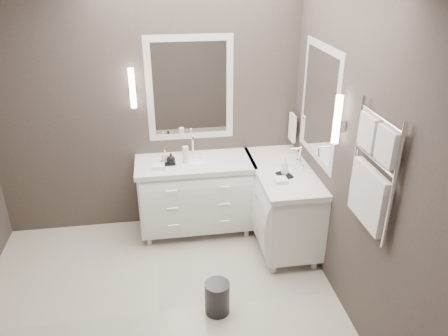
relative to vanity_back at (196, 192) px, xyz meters
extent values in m
cube|color=beige|center=(-0.45, -1.23, -0.49)|extent=(3.20, 3.00, 0.01)
cube|color=#413834|center=(-0.45, 0.28, 0.86)|extent=(3.20, 0.01, 2.70)
cube|color=#413834|center=(-0.45, -2.73, 0.86)|extent=(3.20, 0.01, 2.70)
cube|color=#413834|center=(1.15, -1.23, 0.86)|extent=(0.01, 3.00, 2.70)
cube|color=white|center=(0.00, 0.00, -0.04)|extent=(1.20, 0.55, 0.70)
cube|color=white|center=(0.00, 0.00, 0.34)|extent=(1.24, 0.59, 0.05)
ellipsoid|color=white|center=(0.00, 0.00, 0.32)|extent=(0.36, 0.28, 0.12)
cylinder|color=white|center=(0.00, 0.16, 0.47)|extent=(0.02, 0.02, 0.22)
cube|color=white|center=(0.88, -0.33, -0.04)|extent=(0.55, 1.20, 0.70)
cube|color=white|center=(0.88, -0.33, 0.34)|extent=(0.59, 1.24, 0.05)
ellipsoid|color=white|center=(0.88, -0.33, 0.32)|extent=(0.36, 0.28, 0.12)
cylinder|color=white|center=(1.04, -0.33, 0.47)|extent=(0.02, 0.02, 0.22)
cube|color=white|center=(0.00, 0.26, 1.06)|extent=(0.90, 0.02, 1.10)
cube|color=white|center=(0.00, 0.26, 1.06)|extent=(0.77, 0.02, 0.96)
cube|color=white|center=(1.14, -0.43, 1.06)|extent=(0.02, 0.90, 1.10)
cube|color=white|center=(1.14, -0.43, 1.06)|extent=(0.02, 0.90, 0.96)
cube|color=white|center=(-0.58, 0.20, 1.06)|extent=(0.05, 0.05, 0.10)
cylinder|color=white|center=(-0.58, 0.20, 1.11)|extent=(0.06, 0.06, 0.40)
cube|color=white|center=(1.08, -1.01, 1.06)|extent=(0.05, 0.05, 0.10)
cylinder|color=white|center=(1.08, -1.01, 1.11)|extent=(0.06, 0.06, 0.40)
cylinder|color=white|center=(1.10, 0.13, 0.76)|extent=(0.02, 0.22, 0.02)
cube|color=white|center=(1.08, 0.13, 0.62)|extent=(0.03, 0.17, 0.30)
cylinder|color=white|center=(1.10, -1.90, 0.96)|extent=(0.03, 0.03, 0.90)
cylinder|color=white|center=(1.10, -1.35, 0.96)|extent=(0.03, 0.03, 0.90)
cube|color=white|center=(1.10, -1.76, 1.19)|extent=(0.06, 0.22, 0.24)
cube|color=white|center=(1.10, -1.50, 1.19)|extent=(0.06, 0.22, 0.24)
cube|color=white|center=(1.10, -1.63, 0.75)|extent=(0.06, 0.46, 0.42)
cylinder|color=black|center=(0.05, -1.29, -0.33)|extent=(0.23, 0.23, 0.30)
cube|color=black|center=(-0.27, -0.03, 0.38)|extent=(0.15, 0.12, 0.02)
cube|color=black|center=(0.83, -0.48, 0.38)|extent=(0.15, 0.18, 0.02)
cylinder|color=silver|center=(-0.09, -0.02, 0.45)|extent=(0.06, 0.06, 0.18)
imported|color=white|center=(-0.30, -0.01, 0.45)|extent=(0.07, 0.07, 0.12)
imported|color=black|center=(-0.24, -0.06, 0.44)|extent=(0.10, 0.10, 0.11)
imported|color=white|center=(0.83, -0.48, 0.47)|extent=(0.08, 0.08, 0.17)
camera|label=1|loc=(-0.34, -4.14, 2.29)|focal=35.00mm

